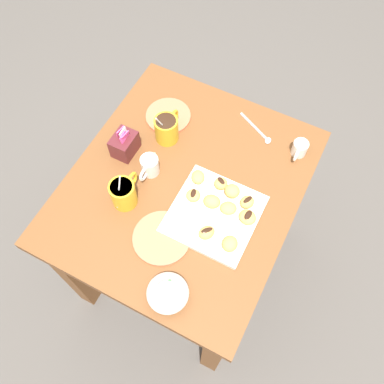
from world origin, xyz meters
TOP-DOWN VIEW (x-y plane):
  - ground_plane at (0.00, 0.00)m, footprint 8.00×8.00m
  - dining_table at (0.00, 0.00)m, footprint 0.85×0.74m
  - pastry_plate_square at (-0.06, -0.14)m, footprint 0.27×0.27m
  - coffee_mug_mustard_left at (-0.14, 0.14)m, footprint 0.12×0.08m
  - coffee_mug_mustard_right at (0.14, 0.14)m, footprint 0.12×0.08m
  - cream_pitcher_white at (-0.01, 0.12)m, footprint 0.10×0.06m
  - sugar_caddy at (0.03, 0.24)m, footprint 0.09×0.07m
  - ice_cream_bowl at (-0.35, -0.13)m, footprint 0.12×0.12m
  - chocolate_sauce_pitcher at (0.29, -0.29)m, footprint 0.09×0.05m
  - saucer_coral_left at (0.22, 0.18)m, footprint 0.16×0.16m
  - saucer_coral_right at (-0.20, -0.03)m, footprint 0.18×0.18m
  - loose_spoon_near_saucer at (0.31, -0.14)m, footprint 0.08×0.15m
  - beignet_0 at (-0.03, -0.12)m, footprint 0.05×0.06m
  - beignet_1 at (-0.13, -0.15)m, footprint 0.07×0.06m
  - chocolate_drizzle_1 at (-0.13, -0.15)m, footprint 0.04×0.04m
  - beignet_2 at (0.03, -0.04)m, footprint 0.07×0.06m
  - beignet_3 at (-0.03, -0.17)m, footprint 0.06×0.07m
  - beignet_4 at (0.02, -0.22)m, footprint 0.06×0.05m
  - chocolate_drizzle_4 at (0.02, -0.22)m, footprint 0.04×0.03m
  - beignet_5 at (-0.03, -0.24)m, footprint 0.06×0.06m
  - chocolate_drizzle_5 at (-0.03, -0.24)m, footprint 0.04×0.02m
  - beignet_6 at (-0.13, -0.23)m, footprint 0.06×0.05m
  - beignet_7 at (0.04, -0.11)m, footprint 0.05×0.05m
  - chocolate_drizzle_7 at (0.04, -0.11)m, footprint 0.03×0.03m
  - beignet_8 at (-0.04, -0.05)m, footprint 0.06×0.06m
  - chocolate_drizzle_8 at (-0.04, -0.05)m, footprint 0.03×0.02m
  - beignet_9 at (0.03, -0.16)m, footprint 0.06×0.06m

SIDE VIEW (x-z plane):
  - ground_plane at x=0.00m, z-range 0.00..0.00m
  - dining_table at x=0.00m, z-range 0.21..0.95m
  - loose_spoon_near_saucer at x=0.31m, z-range 0.74..0.74m
  - saucer_coral_left at x=0.22m, z-range 0.74..0.75m
  - saucer_coral_right at x=-0.20m, z-range 0.74..0.75m
  - pastry_plate_square at x=-0.06m, z-range 0.74..0.75m
  - beignet_3 at x=-0.03m, z-range 0.75..0.78m
  - beignet_8 at x=-0.04m, z-range 0.75..0.78m
  - beignet_2 at x=0.03m, z-range 0.75..0.78m
  - chocolate_sauce_pitcher at x=0.29m, z-range 0.74..0.79m
  - beignet_5 at x=-0.03m, z-range 0.75..0.78m
  - beignet_4 at x=0.02m, z-range 0.75..0.78m
  - beignet_7 at x=0.04m, z-range 0.75..0.79m
  - beignet_6 at x=-0.13m, z-range 0.75..0.79m
  - beignet_9 at x=0.03m, z-range 0.75..0.79m
  - beignet_1 at x=-0.13m, z-range 0.75..0.79m
  - beignet_0 at x=-0.03m, z-range 0.75..0.79m
  - ice_cream_bowl at x=-0.35m, z-range 0.73..0.82m
  - cream_pitcher_white at x=-0.01m, z-range 0.74..0.81m
  - sugar_caddy at x=0.03m, z-range 0.72..0.83m
  - chocolate_drizzle_8 at x=-0.04m, z-range 0.78..0.78m
  - chocolate_drizzle_5 at x=-0.03m, z-range 0.78..0.79m
  - chocolate_drizzle_4 at x=0.02m, z-range 0.78..0.79m
  - coffee_mug_mustard_right at x=0.14m, z-range 0.71..0.86m
  - chocolate_drizzle_7 at x=0.04m, z-range 0.79..0.79m
  - coffee_mug_mustard_left at x=-0.14m, z-range 0.71..0.86m
  - chocolate_drizzle_1 at x=-0.13m, z-range 0.79..0.79m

